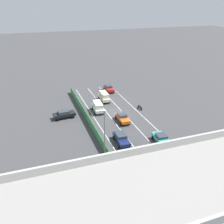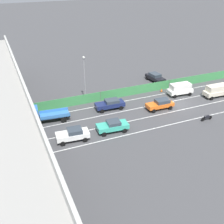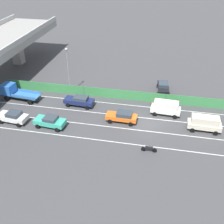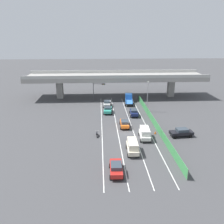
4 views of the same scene
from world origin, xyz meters
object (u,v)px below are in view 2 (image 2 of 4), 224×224
at_px(car_taxi_orange, 160,104).
at_px(car_taxi_teal, 113,126).
at_px(car_van_white, 180,89).
at_px(traffic_cone, 162,90).
at_px(motorcycle, 207,118).
at_px(car_sedan_navy, 110,104).
at_px(parked_sedan_dark, 155,77).
at_px(street_lamp, 84,76).
at_px(flatbed_truck_blue, 39,115).
at_px(car_van_cream, 216,90).
at_px(traffic_light, 31,133).
at_px(car_sedan_white, 73,134).

height_order(car_taxi_orange, car_taxi_teal, car_taxi_orange).
xyz_separation_m(car_van_white, traffic_cone, (2.55, 2.11, -0.91)).
bearing_deg(motorcycle, car_sedan_navy, 52.44).
bearing_deg(car_taxi_orange, car_taxi_teal, 108.34).
height_order(parked_sedan_dark, street_lamp, street_lamp).
height_order(car_taxi_teal, flatbed_truck_blue, flatbed_truck_blue).
relative_size(car_van_white, parked_sedan_dark, 0.98).
height_order(car_sedan_navy, parked_sedan_dark, parked_sedan_dark).
distance_m(car_van_cream, traffic_light, 32.61).
distance_m(flatbed_truck_blue, traffic_cone, 22.52).
bearing_deg(car_taxi_orange, street_lamp, 56.00).
bearing_deg(parked_sedan_dark, flatbed_truck_blue, 107.21).
distance_m(car_sedan_white, motorcycle, 19.80).
bearing_deg(car_sedan_navy, parked_sedan_dark, -59.55).
bearing_deg(street_lamp, parked_sedan_dark, -76.66).
distance_m(car_van_cream, car_sedan_white, 26.79).
bearing_deg(street_lamp, car_sedan_navy, -142.88).
height_order(car_van_cream, car_taxi_teal, car_van_cream).
relative_size(car_van_cream, flatbed_truck_blue, 0.70).
bearing_deg(car_taxi_orange, car_van_white, -61.75).
bearing_deg(car_sedan_navy, car_sedan_white, 128.35).
xyz_separation_m(car_taxi_teal, traffic_light, (-2.62, 10.99, 3.05)).
bearing_deg(traffic_cone, car_taxi_teal, 123.53).
bearing_deg(car_taxi_teal, traffic_cone, -56.47).
bearing_deg(traffic_cone, flatbed_truck_blue, 96.64).
distance_m(car_van_white, street_lamp, 16.97).
bearing_deg(flatbed_truck_blue, traffic_light, 166.37).
distance_m(car_sedan_navy, street_lamp, 6.08).
bearing_deg(car_van_white, street_lamp, 77.36).
distance_m(car_taxi_orange, car_taxi_teal, 10.15).
bearing_deg(car_sedan_navy, traffic_cone, -76.55).
height_order(car_van_white, flatbed_truck_blue, flatbed_truck_blue).
xyz_separation_m(motorcycle, parked_sedan_dark, (16.43, -1.02, 0.45)).
distance_m(car_sedan_navy, flatbed_truck_blue, 11.12).
height_order(car_sedan_white, flatbed_truck_blue, flatbed_truck_blue).
height_order(car_van_white, car_sedan_white, car_van_white).
relative_size(car_van_white, traffic_cone, 6.98).
bearing_deg(motorcycle, flatbed_truck_blue, 68.32).
bearing_deg(car_sedan_navy, flatbed_truck_blue, 89.56).
bearing_deg(parked_sedan_dark, motorcycle, 176.44).
height_order(car_taxi_orange, car_sedan_navy, car_sedan_navy).
xyz_separation_m(motorcycle, traffic_cone, (11.66, 0.43, -0.16)).
distance_m(car_van_white, car_taxi_teal, 16.92).
bearing_deg(car_taxi_teal, parked_sedan_dark, -47.50).
bearing_deg(car_van_white, car_van_cream, -120.11).
bearing_deg(flatbed_truck_blue, motorcycle, -111.68).
relative_size(car_taxi_orange, car_taxi_teal, 0.99).
distance_m(car_sedan_white, traffic_light, 6.69).
distance_m(car_van_cream, car_sedan_navy, 18.88).
distance_m(car_taxi_teal, traffic_cone, 16.26).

